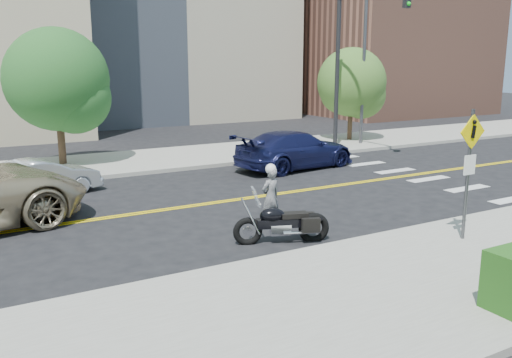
{
  "coord_description": "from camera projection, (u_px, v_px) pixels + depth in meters",
  "views": [
    {
      "loc": [
        -5.92,
        -14.36,
        4.19
      ],
      "look_at": [
        0.85,
        -2.46,
        1.2
      ],
      "focal_mm": 38.0,
      "sensor_mm": 36.0,
      "label": 1
    }
  ],
  "objects": [
    {
      "name": "ground_plane",
      "position": [
        190.0,
        206.0,
        15.95
      ],
      "size": [
        120.0,
        120.0,
        0.0
      ],
      "primitive_type": "plane",
      "color": "black",
      "rests_on": "ground"
    },
    {
      "name": "sidewalk_near",
      "position": [
        355.0,
        299.0,
        9.57
      ],
      "size": [
        60.0,
        5.0,
        0.15
      ],
      "primitive_type": "cube",
      "color": "#9E9B91",
      "rests_on": "ground_plane"
    },
    {
      "name": "sidewalk_far",
      "position": [
        119.0,
        163.0,
        22.3
      ],
      "size": [
        60.0,
        5.0,
        0.15
      ],
      "primitive_type": "cube",
      "color": "#9E9B91",
      "rests_on": "ground_plane"
    },
    {
      "name": "building_right",
      "position": [
        387.0,
        38.0,
        44.22
      ],
      "size": [
        14.0,
        12.0,
        12.0
      ],
      "primitive_type": "cube",
      "color": "#8C5947",
      "rests_on": "ground_plane"
    },
    {
      "name": "lamp_post",
      "position": [
        364.0,
        62.0,
        26.38
      ],
      "size": [
        0.16,
        0.16,
        8.0
      ],
      "primitive_type": "cylinder",
      "color": "#4C4C51",
      "rests_on": "sidewalk_far"
    },
    {
      "name": "traffic_light",
      "position": [
        351.0,
        50.0,
        24.1
      ],
      "size": [
        0.28,
        4.5,
        7.0
      ],
      "color": "black",
      "rests_on": "sidewalk_far"
    },
    {
      "name": "pedestrian_sign",
      "position": [
        469.0,
        162.0,
        12.2
      ],
      "size": [
        0.78,
        0.08,
        3.0
      ],
      "color": "#4C4C51",
      "rests_on": "sidewalk_near"
    },
    {
      "name": "motorcyclist",
      "position": [
        271.0,
        195.0,
        13.88
      ],
      "size": [
        0.63,
        0.48,
        1.65
      ],
      "rotation": [
        0.0,
        0.0,
        3.34
      ],
      "color": "#BCBCC1",
      "rests_on": "ground"
    },
    {
      "name": "motorcycle",
      "position": [
        282.0,
        215.0,
        12.65
      ],
      "size": [
        2.31,
        1.39,
        1.35
      ],
      "primitive_type": null,
      "rotation": [
        0.0,
        0.0,
        -0.35
      ],
      "color": "black",
      "rests_on": "ground"
    },
    {
      "name": "parked_car_silver",
      "position": [
        41.0,
        178.0,
        16.98
      ],
      "size": [
        3.83,
        2.2,
        1.19
      ],
      "primitive_type": "imported",
      "rotation": [
        0.0,
        0.0,
        1.85
      ],
      "color": "#B7BABF",
      "rests_on": "ground"
    },
    {
      "name": "parked_car_blue",
      "position": [
        295.0,
        150.0,
        21.45
      ],
      "size": [
        5.4,
        2.75,
        1.5
      ],
      "primitive_type": "imported",
      "rotation": [
        0.0,
        0.0,
        1.7
      ],
      "color": "#181C4A",
      "rests_on": "ground"
    },
    {
      "name": "tree_far_a",
      "position": [
        57.0,
        80.0,
        21.1
      ],
      "size": [
        4.02,
        4.02,
        5.49
      ],
      "rotation": [
        0.0,
        0.0,
        -0.26
      ],
      "color": "#382619",
      "rests_on": "ground"
    },
    {
      "name": "tree_far_b",
      "position": [
        351.0,
        82.0,
        27.87
      ],
      "size": [
        3.53,
        3.53,
        4.89
      ],
      "rotation": [
        0.0,
        0.0,
        -0.25
      ],
      "color": "#382619",
      "rests_on": "ground"
    }
  ]
}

